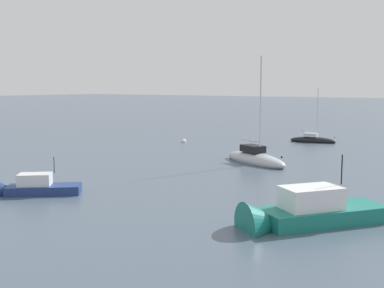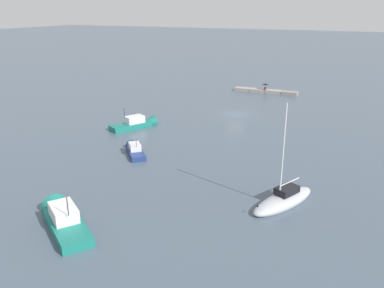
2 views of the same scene
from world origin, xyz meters
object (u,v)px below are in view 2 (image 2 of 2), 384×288
sailboat_grey_outer (284,200)px  motorboat_teal_mid (137,124)px  motorboat_navy_near (135,151)px  umbrella_open_black (266,84)px  person_seated_maroon_left (265,88)px  motorboat_teal_far (63,220)px

sailboat_grey_outer → motorboat_teal_mid: 28.76m
motorboat_navy_near → umbrella_open_black: bearing=40.8°
motorboat_navy_near → motorboat_teal_mid: bearing=78.3°
person_seated_maroon_left → motorboat_teal_far: (1.31, 57.33, -0.49)m
person_seated_maroon_left → sailboat_grey_outer: sailboat_grey_outer is taller
person_seated_maroon_left → sailboat_grey_outer: bearing=111.6°
motorboat_navy_near → motorboat_teal_far: bearing=-119.3°
sailboat_grey_outer → motorboat_teal_far: (15.30, 10.95, 0.07)m
person_seated_maroon_left → motorboat_navy_near: (5.07, 40.86, -0.63)m
motorboat_teal_mid → motorboat_navy_near: bearing=-32.4°
person_seated_maroon_left → umbrella_open_black: size_ratio=0.57×
motorboat_navy_near → sailboat_grey_outer: bearing=-58.3°
person_seated_maroon_left → umbrella_open_black: (-0.01, -0.17, 0.86)m
umbrella_open_black → motorboat_teal_mid: bearing=71.5°
motorboat_teal_mid → motorboat_teal_far: (-9.28, 25.89, 0.04)m
sailboat_grey_outer → motorboat_teal_far: size_ratio=1.28×
person_seated_maroon_left → motorboat_navy_near: motorboat_navy_near is taller
person_seated_maroon_left → motorboat_teal_far: bearing=93.5°
umbrella_open_black → sailboat_grey_outer: bearing=106.7°
motorboat_teal_mid → motorboat_teal_far: 27.50m
umbrella_open_black → sailboat_grey_outer: size_ratio=0.13×
sailboat_grey_outer → motorboat_navy_near: 19.84m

